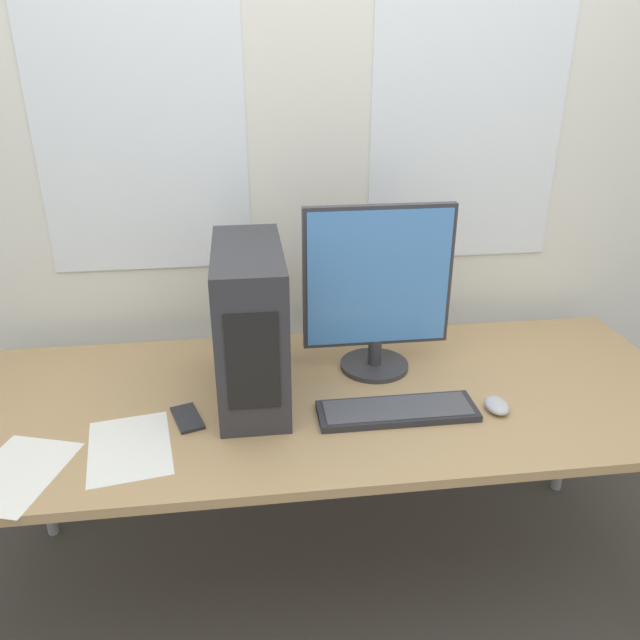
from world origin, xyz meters
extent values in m
cube|color=silver|center=(0.00, 1.00, 1.35)|extent=(8.00, 0.06, 2.70)
cube|color=white|center=(-0.55, 0.97, 1.52)|extent=(0.68, 0.01, 1.05)
cube|color=white|center=(0.55, 0.97, 1.52)|extent=(0.68, 0.01, 1.05)
cube|color=tan|center=(0.00, 0.44, 0.74)|extent=(2.21, 0.87, 0.03)
cylinder|color=#99999E|center=(-1.03, 0.79, 0.36)|extent=(0.04, 0.04, 0.73)
cylinder|color=#99999E|center=(1.03, 0.79, 0.36)|extent=(0.04, 0.04, 0.73)
cube|color=#2D2D33|center=(-0.23, 0.48, 0.99)|extent=(0.20, 0.48, 0.46)
cube|color=black|center=(-0.23, 0.24, 0.99)|extent=(0.14, 0.00, 0.28)
cylinder|color=#333338|center=(0.17, 0.58, 0.76)|extent=(0.22, 0.22, 0.02)
cylinder|color=#333338|center=(0.17, 0.58, 0.82)|extent=(0.04, 0.04, 0.09)
cube|color=#333338|center=(0.17, 0.58, 1.07)|extent=(0.46, 0.03, 0.45)
cube|color=#4C8CD8|center=(0.17, 0.57, 1.07)|extent=(0.44, 0.00, 0.43)
cube|color=#28282D|center=(0.17, 0.30, 0.77)|extent=(0.46, 0.14, 0.02)
cube|color=#47474C|center=(0.17, 0.30, 0.78)|extent=(0.42, 0.12, 0.00)
ellipsoid|color=#B2B2B7|center=(0.47, 0.28, 0.77)|extent=(0.07, 0.10, 0.03)
cube|color=#232328|center=(-0.42, 0.35, 0.76)|extent=(0.11, 0.15, 0.01)
cube|color=white|center=(-0.57, 0.23, 0.76)|extent=(0.25, 0.33, 0.00)
cube|color=white|center=(-0.83, 0.16, 0.76)|extent=(0.29, 0.35, 0.00)
camera|label=1|loc=(-0.24, -1.18, 1.75)|focal=35.00mm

